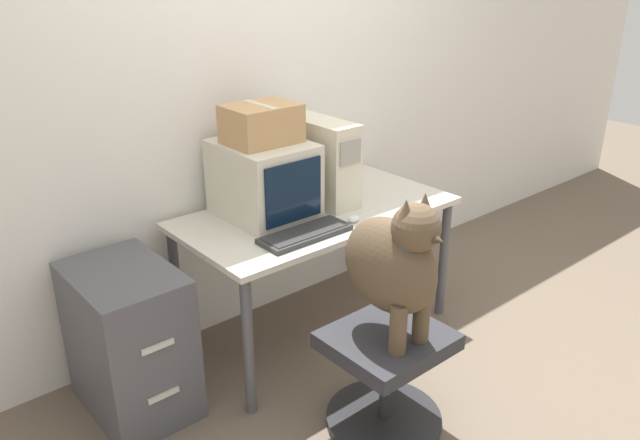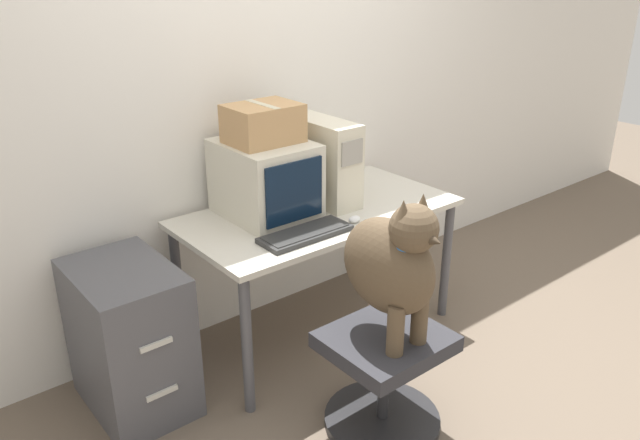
{
  "view_description": "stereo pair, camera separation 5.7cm",
  "coord_description": "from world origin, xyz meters",
  "views": [
    {
      "loc": [
        -1.92,
        -1.91,
        1.93
      ],
      "look_at": [
        -0.25,
        0.05,
        0.84
      ],
      "focal_mm": 35.0,
      "sensor_mm": 36.0,
      "label": 1
    },
    {
      "loc": [
        -1.87,
        -1.95,
        1.93
      ],
      "look_at": [
        -0.25,
        0.05,
        0.84
      ],
      "focal_mm": 35.0,
      "sensor_mm": 36.0,
      "label": 2
    }
  ],
  "objects": [
    {
      "name": "office_chair",
      "position": [
        -0.26,
        -0.4,
        0.26
      ],
      "size": [
        0.52,
        0.52,
        0.47
      ],
      "color": "#262628",
      "rests_on": "ground_plane"
    },
    {
      "name": "ground_plane",
      "position": [
        0.0,
        0.0,
        0.0
      ],
      "size": [
        12.0,
        12.0,
        0.0
      ],
      "primitive_type": "plane",
      "color": "#6B5B4C"
    },
    {
      "name": "cardboard_box",
      "position": [
        -0.24,
        0.49,
        1.19
      ],
      "size": [
        0.34,
        0.26,
        0.19
      ],
      "color": "tan",
      "rests_on": "crt_monitor"
    },
    {
      "name": "keyboard",
      "position": [
        -0.26,
        0.15,
        0.74
      ],
      "size": [
        0.45,
        0.17,
        0.03
      ],
      "color": "#2D2D2D",
      "rests_on": "desk"
    },
    {
      "name": "pc_tower",
      "position": [
        0.1,
        0.47,
        0.95
      ],
      "size": [
        0.18,
        0.47,
        0.44
      ],
      "color": "beige",
      "rests_on": "desk"
    },
    {
      "name": "filing_cabinet",
      "position": [
        -1.04,
        0.43,
        0.35
      ],
      "size": [
        0.4,
        0.59,
        0.69
      ],
      "color": "#4C4C51",
      "rests_on": "ground_plane"
    },
    {
      "name": "dog",
      "position": [
        -0.26,
        -0.42,
        0.81
      ],
      "size": [
        0.25,
        0.48,
        0.65
      ],
      "color": "brown",
      "rests_on": "office_chair"
    },
    {
      "name": "crt_monitor",
      "position": [
        -0.24,
        0.49,
        0.91
      ],
      "size": [
        0.39,
        0.48,
        0.38
      ],
      "color": "beige",
      "rests_on": "desk"
    },
    {
      "name": "wall_back",
      "position": [
        0.0,
        0.81,
        1.3
      ],
      "size": [
        8.0,
        0.05,
        2.6
      ],
      "color": "white",
      "rests_on": "ground_plane"
    },
    {
      "name": "computer_mouse",
      "position": [
        0.03,
        0.13,
        0.74
      ],
      "size": [
        0.07,
        0.04,
        0.03
      ],
      "color": "silver",
      "rests_on": "desk"
    },
    {
      "name": "desk",
      "position": [
        0.0,
        0.37,
        0.65
      ],
      "size": [
        1.43,
        0.75,
        0.73
      ],
      "color": "beige",
      "rests_on": "ground_plane"
    }
  ]
}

